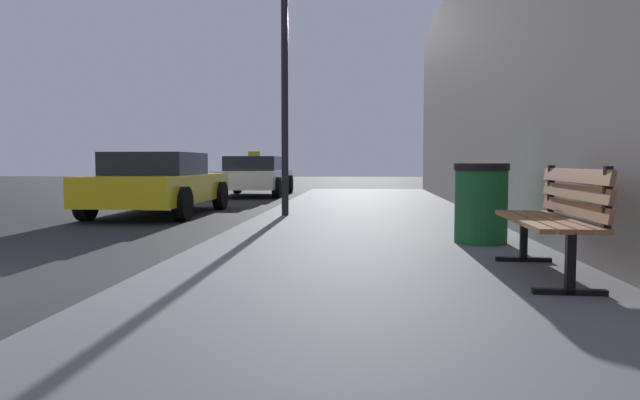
{
  "coord_description": "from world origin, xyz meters",
  "views": [
    {
      "loc": [
        3.86,
        -4.34,
        1.06
      ],
      "look_at": [
        3.39,
        1.67,
        0.68
      ],
      "focal_mm": 32.53,
      "sensor_mm": 36.0,
      "label": 1
    }
  ],
  "objects": [
    {
      "name": "sidewalk",
      "position": [
        4.0,
        0.0,
        0.07
      ],
      "size": [
        4.0,
        32.0,
        0.15
      ],
      "primitive_type": "cube",
      "color": "#5B5B60",
      "rests_on": "ground_plane"
    },
    {
      "name": "bench",
      "position": [
        5.39,
        0.42,
        0.66
      ],
      "size": [
        0.55,
        1.61,
        0.89
      ],
      "rotation": [
        0.0,
        0.0,
        -0.03
      ],
      "color": "brown",
      "rests_on": "sidewalk"
    },
    {
      "name": "trash_bin",
      "position": [
        5.18,
        2.36,
        0.61
      ],
      "size": [
        0.62,
        0.62,
        0.91
      ],
      "color": "#195926",
      "rests_on": "sidewalk"
    },
    {
      "name": "street_lamp",
      "position": [
        2.47,
        5.63,
        3.23
      ],
      "size": [
        0.36,
        0.36,
        4.53
      ],
      "color": "black",
      "rests_on": "sidewalk"
    },
    {
      "name": "car_yellow",
      "position": [
        -0.35,
        7.21,
        0.65
      ],
      "size": [
        2.04,
        4.28,
        1.27
      ],
      "color": "yellow",
      "rests_on": "ground_plane"
    },
    {
      "name": "car_white",
      "position": [
        0.3,
        14.22,
        0.65
      ],
      "size": [
        2.05,
        4.38,
        1.43
      ],
      "color": "white",
      "rests_on": "ground_plane"
    }
  ]
}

